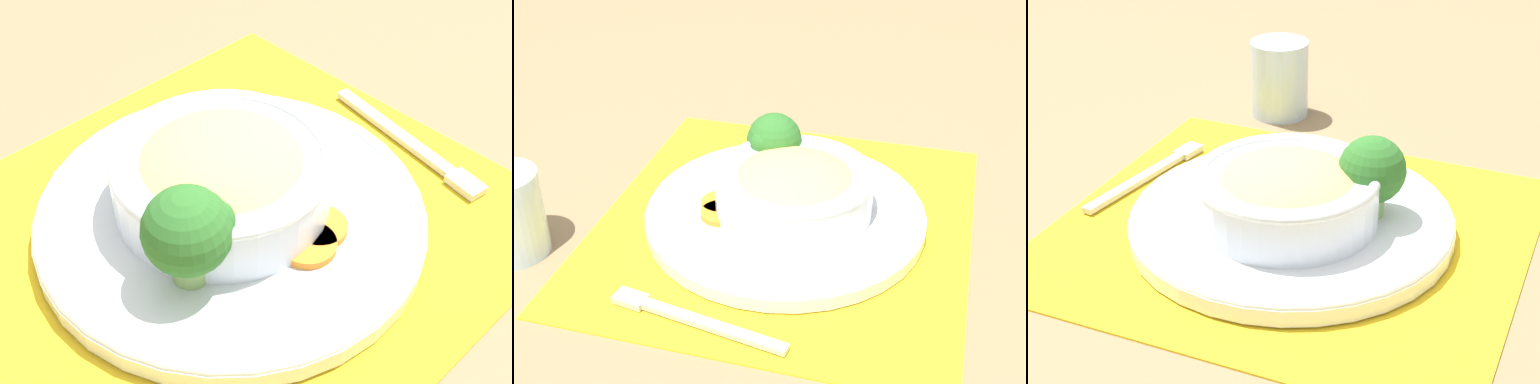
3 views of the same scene
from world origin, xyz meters
The scene contains 8 objects.
ground_plane centered at (0.00, 0.00, 0.00)m, with size 4.00×4.00×0.00m, color #8C704C.
placemat centered at (0.00, 0.00, 0.00)m, with size 0.47×0.44×0.00m.
plate centered at (0.00, 0.00, 0.02)m, with size 0.32×0.32×0.02m.
bowl centered at (0.00, -0.01, 0.05)m, with size 0.18×0.18×0.06m.
broccoli_floret centered at (0.07, 0.04, 0.07)m, with size 0.07×0.07×0.08m.
carrot_slice_near centered at (-0.02, 0.07, 0.02)m, with size 0.05×0.05×0.01m.
carrot_slice_middle centered at (-0.04, 0.06, 0.02)m, with size 0.05×0.05×0.01m.
fork centered at (-0.19, 0.04, 0.01)m, with size 0.04×0.18×0.01m.
Camera 2 is at (-0.64, -0.20, 0.46)m, focal length 50.00 mm.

